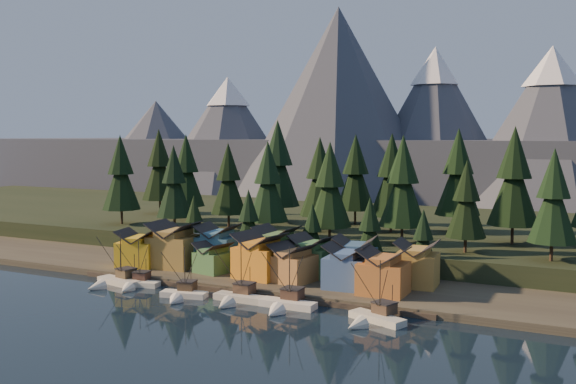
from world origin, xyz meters
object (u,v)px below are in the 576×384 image
at_px(boat_2, 182,288).
at_px(boat_4, 285,296).
at_px(house_back_0, 179,241).
at_px(house_back_1, 218,244).
at_px(boat_1, 135,278).
at_px(boat_6, 373,311).
at_px(boat_3, 236,290).
at_px(house_front_0, 138,247).
at_px(house_front_1, 174,244).
at_px(boat_0, 114,275).

height_order(boat_2, boat_4, boat_4).
distance_m(house_back_0, house_back_1, 13.01).
bearing_deg(boat_4, house_back_0, 149.69).
distance_m(boat_1, boat_6, 53.73).
bearing_deg(boat_3, boat_1, 178.21).
xyz_separation_m(boat_2, boat_4, (21.76, 2.11, 0.24)).
bearing_deg(boat_3, house_back_1, 130.56).
bearing_deg(house_front_0, house_front_1, 7.76).
relative_size(boat_1, boat_3, 0.88).
relative_size(boat_4, house_back_1, 1.28).
bearing_deg(boat_6, boat_3, -161.91).
height_order(boat_2, boat_3, boat_3).
distance_m(house_front_0, house_front_1, 8.59).
xyz_separation_m(house_front_1, house_back_0, (-4.03, 7.65, -0.89)).
height_order(boat_2, boat_6, boat_6).
relative_size(boat_1, house_front_1, 0.98).
bearing_deg(boat_3, boat_0, -179.94).
bearing_deg(boat_3, house_front_1, 149.46).
relative_size(boat_3, boat_4, 0.97).
bearing_deg(house_front_0, boat_4, -30.02).
relative_size(boat_4, house_front_0, 1.22).
bearing_deg(boat_3, house_front_0, 160.13).
bearing_deg(house_front_0, boat_3, -34.38).
bearing_deg(boat_1, boat_4, -12.53).
relative_size(house_front_0, house_back_1, 1.04).
relative_size(boat_4, boat_6, 1.06).
distance_m(boat_3, house_front_1, 31.24).
bearing_deg(house_front_1, boat_4, -29.04).
xyz_separation_m(boat_6, house_back_0, (-58.56, 25.18, 3.94)).
height_order(boat_4, house_front_1, house_front_1).
bearing_deg(house_back_0, house_front_0, -115.74).
distance_m(boat_0, house_front_1, 16.96).
xyz_separation_m(boat_1, house_front_0, (-8.78, 11.76, 4.01)).
bearing_deg(house_back_0, boat_4, -36.01).
xyz_separation_m(boat_3, house_front_1, (-26.42, 15.99, 4.72)).
height_order(boat_4, house_front_0, boat_4).
bearing_deg(house_front_0, boat_1, -67.13).
xyz_separation_m(boat_1, boat_3, (25.56, -1.08, 0.30)).
xyz_separation_m(boat_2, house_front_0, (-23.16, 15.11, 3.90)).
bearing_deg(boat_3, house_back_0, 142.82).
bearing_deg(house_front_1, boat_2, -55.62).
bearing_deg(boat_2, boat_4, -6.55).
relative_size(boat_2, house_front_1, 1.01).
bearing_deg(boat_6, house_back_0, 177.97).
bearing_deg(house_front_1, house_front_0, -163.81).
bearing_deg(boat_4, boat_0, 179.14).
xyz_separation_m(boat_1, house_back_1, (7.87, 20.06, 4.67)).
bearing_deg(boat_4, boat_6, -4.72).
relative_size(house_front_0, house_front_1, 0.93).
bearing_deg(boat_6, boat_2, -157.71).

